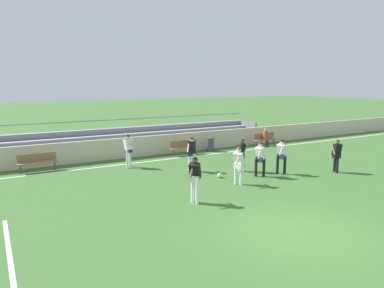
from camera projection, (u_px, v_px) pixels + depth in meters
ground_plane at (296, 232)px, 10.40m from camera, size 160.00×160.00×0.00m
field_line_sideline at (149, 161)px, 19.74m from camera, size 44.00×0.12×0.01m
field_line_penalty_mark at (8, 248)px, 9.40m from camera, size 0.12×4.40×0.01m
sideline_wall at (138, 147)px, 20.99m from camera, size 48.00×0.16×1.18m
bleacher_stand at (91, 142)px, 21.51m from camera, size 24.06×2.36×1.94m
bench_far_right at (37, 161)px, 17.41m from camera, size 1.80×0.40×0.90m
bench_far_left at (264, 138)px, 24.50m from camera, size 1.80×0.40×0.90m
bench_centre_sideline at (184, 146)px, 21.41m from camera, size 1.80×0.40×0.90m
trash_bin at (210, 144)px, 22.60m from camera, size 0.47×0.47×0.87m
spectator_seated at (266, 136)px, 24.38m from camera, size 0.36×0.42×1.21m
player_white_trailing_run at (260, 156)px, 16.43m from camera, size 0.59×0.45×1.62m
player_white_wide_left at (239, 162)px, 15.14m from camera, size 0.67×0.50×1.63m
player_dark_deep_cover at (242, 152)px, 17.40m from camera, size 0.49×0.61×1.62m
player_dark_dropping_back at (192, 151)px, 17.38m from camera, size 0.72×0.53×1.69m
player_dark_on_ball at (195, 176)px, 12.76m from camera, size 0.70×0.54×1.71m
player_dark_pressing_high at (337, 153)px, 17.20m from camera, size 0.49×0.42×1.62m
player_white_challenging at (128, 148)px, 18.17m from camera, size 0.47×0.58×1.71m
player_white_wide_right at (282, 154)px, 16.88m from camera, size 0.67×0.47×1.66m
soccer_ball at (220, 175)px, 16.35m from camera, size 0.22×0.22×0.22m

